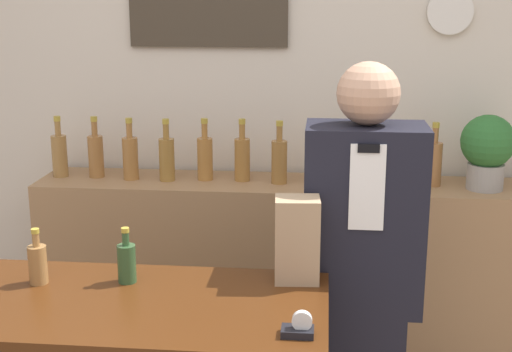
# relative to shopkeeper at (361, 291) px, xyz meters

# --- Properties ---
(back_wall) EXTENTS (5.20, 0.09, 2.70)m
(back_wall) POSITION_rel_shopkeeper_xyz_m (-0.41, 1.04, 0.55)
(back_wall) COLOR beige
(back_wall) RESTS_ON ground_plane
(back_shelf) EXTENTS (2.32, 0.38, 0.99)m
(back_shelf) POSITION_rel_shopkeeper_xyz_m (-0.30, 0.79, -0.31)
(back_shelf) COLOR #9E754C
(back_shelf) RESTS_ON ground_plane
(shopkeeper) EXTENTS (0.41, 0.26, 1.61)m
(shopkeeper) POSITION_rel_shopkeeper_xyz_m (0.00, 0.00, 0.00)
(shopkeeper) COLOR black
(shopkeeper) RESTS_ON ground_plane
(potted_plant) EXTENTS (0.24, 0.24, 0.33)m
(potted_plant) POSITION_rel_shopkeeper_xyz_m (0.57, 0.76, 0.37)
(potted_plant) COLOR #9E998E
(potted_plant) RESTS_ON back_shelf
(paper_bag) EXTENTS (0.15, 0.13, 0.28)m
(paper_bag) POSITION_rel_shopkeeper_xyz_m (-0.22, -0.19, 0.25)
(paper_bag) COLOR tan
(paper_bag) RESTS_ON display_counter
(tape_dispenser) EXTENTS (0.09, 0.06, 0.07)m
(tape_dispenser) POSITION_rel_shopkeeper_xyz_m (-0.20, -0.58, 0.14)
(tape_dispenser) COLOR black
(tape_dispenser) RESTS_ON display_counter
(counter_bottle_1) EXTENTS (0.06, 0.06, 0.18)m
(counter_bottle_1) POSITION_rel_shopkeeper_xyz_m (-1.05, -0.30, 0.18)
(counter_bottle_1) COLOR olive
(counter_bottle_1) RESTS_ON display_counter
(counter_bottle_2) EXTENTS (0.06, 0.06, 0.18)m
(counter_bottle_2) POSITION_rel_shopkeeper_xyz_m (-0.77, -0.26, 0.18)
(counter_bottle_2) COLOR #2E4F2B
(counter_bottle_2) RESTS_ON display_counter
(shelf_bottle_0) EXTENTS (0.07, 0.07, 0.29)m
(shelf_bottle_0) POSITION_rel_shopkeeper_xyz_m (-1.38, 0.79, 0.29)
(shelf_bottle_0) COLOR olive
(shelf_bottle_0) RESTS_ON back_shelf
(shelf_bottle_1) EXTENTS (0.07, 0.07, 0.29)m
(shelf_bottle_1) POSITION_rel_shopkeeper_xyz_m (-1.21, 0.80, 0.29)
(shelf_bottle_1) COLOR #9D6835
(shelf_bottle_1) RESTS_ON back_shelf
(shelf_bottle_2) EXTENTS (0.07, 0.07, 0.29)m
(shelf_bottle_2) POSITION_rel_shopkeeper_xyz_m (-1.04, 0.78, 0.29)
(shelf_bottle_2) COLOR #A16B34
(shelf_bottle_2) RESTS_ON back_shelf
(shelf_bottle_3) EXTENTS (0.07, 0.07, 0.29)m
(shelf_bottle_3) POSITION_rel_shopkeeper_xyz_m (-0.86, 0.77, 0.29)
(shelf_bottle_3) COLOR olive
(shelf_bottle_3) RESTS_ON back_shelf
(shelf_bottle_4) EXTENTS (0.07, 0.07, 0.29)m
(shelf_bottle_4) POSITION_rel_shopkeeper_xyz_m (-0.69, 0.80, 0.29)
(shelf_bottle_4) COLOR #A56E33
(shelf_bottle_4) RESTS_ON back_shelf
(shelf_bottle_5) EXTENTS (0.07, 0.07, 0.29)m
(shelf_bottle_5) POSITION_rel_shopkeeper_xyz_m (-0.52, 0.80, 0.29)
(shelf_bottle_5) COLOR #9F6B31
(shelf_bottle_5) RESTS_ON back_shelf
(shelf_bottle_6) EXTENTS (0.07, 0.07, 0.29)m
(shelf_bottle_6) POSITION_rel_shopkeeper_xyz_m (-0.34, 0.77, 0.29)
(shelf_bottle_6) COLOR olive
(shelf_bottle_6) RESTS_ON back_shelf
(shelf_bottle_7) EXTENTS (0.07, 0.07, 0.29)m
(shelf_bottle_7) POSITION_rel_shopkeeper_xyz_m (-0.17, 0.78, 0.29)
(shelf_bottle_7) COLOR olive
(shelf_bottle_7) RESTS_ON back_shelf
(shelf_bottle_8) EXTENTS (0.07, 0.07, 0.29)m
(shelf_bottle_8) POSITION_rel_shopkeeper_xyz_m (0.00, 0.80, 0.29)
(shelf_bottle_8) COLOR olive
(shelf_bottle_8) RESTS_ON back_shelf
(shelf_bottle_9) EXTENTS (0.07, 0.07, 0.29)m
(shelf_bottle_9) POSITION_rel_shopkeeper_xyz_m (0.17, 0.80, 0.29)
(shelf_bottle_9) COLOR olive
(shelf_bottle_9) RESTS_ON back_shelf
(shelf_bottle_10) EXTENTS (0.07, 0.07, 0.29)m
(shelf_bottle_10) POSITION_rel_shopkeeper_xyz_m (0.35, 0.80, 0.29)
(shelf_bottle_10) COLOR #9E6737
(shelf_bottle_10) RESTS_ON back_shelf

